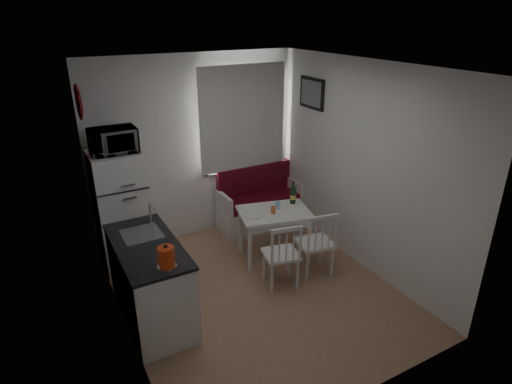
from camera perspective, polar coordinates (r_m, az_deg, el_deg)
floor at (r=5.25m, az=0.05°, el=-13.06°), size 3.00×3.50×0.02m
ceiling at (r=4.27m, az=0.07°, el=16.41°), size 3.00×3.50×0.02m
wall_back at (r=6.10m, az=-7.97°, el=5.73°), size 3.00×0.02×2.60m
wall_front at (r=3.36m, az=14.92°, el=-10.10°), size 3.00×0.02×2.60m
wall_left at (r=4.16m, az=-18.38°, el=-3.78°), size 0.02×3.50×2.60m
wall_right at (r=5.44m, az=14.03°, el=3.10°), size 0.02×3.50×2.60m
window at (r=6.26m, az=-1.99°, el=9.47°), size 1.22×0.06×1.47m
curtain at (r=6.19m, az=-1.70°, el=9.79°), size 1.35×0.02×1.50m
kitchen_counter at (r=4.76m, az=-13.90°, el=-11.41°), size 0.62×1.32×1.16m
wall_sign at (r=5.28m, az=-22.51°, el=11.04°), size 0.03×0.40×0.40m
picture_frame at (r=6.06m, az=7.43°, el=12.94°), size 0.04×0.52×0.42m
bench at (r=6.61m, az=0.45°, el=-1.88°), size 1.30×0.50×0.93m
dining_table at (r=5.61m, az=2.47°, el=-3.28°), size 1.04×0.84×0.68m
chair_left at (r=5.05m, az=3.91°, el=-7.60°), size 0.47×0.46×0.46m
chair_right at (r=5.29m, az=8.53°, el=-6.01°), size 0.48×0.47×0.48m
fridge at (r=5.68m, az=-17.48°, el=-2.25°), size 0.61×0.61×1.54m
microwave at (r=5.32m, az=-18.53°, el=6.51°), size 0.54×0.36×0.30m
kettle at (r=4.02m, az=-11.86°, el=-8.49°), size 0.18×0.18×0.24m
wine_bottle at (r=5.77m, az=4.97°, el=-0.03°), size 0.08×0.08×0.32m
drinking_glass_orange at (r=5.50m, az=2.31°, el=-2.43°), size 0.06×0.06×0.10m
drinking_glass_blue at (r=5.64m, az=2.92°, el=-1.76°), size 0.06×0.06×0.10m
plate at (r=5.46m, az=-0.32°, el=-3.07°), size 0.25×0.25×0.02m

